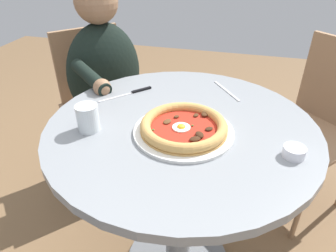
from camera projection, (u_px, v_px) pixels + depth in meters
dining_table at (180, 167)px, 1.10m from camera, size 0.89×0.89×0.76m
pizza_on_plate at (184, 127)px, 0.94m from camera, size 0.31×0.31×0.04m
water_glass at (88, 120)px, 0.95m from camera, size 0.07×0.07×0.09m
steak_knife at (133, 92)px, 1.19m from camera, size 0.16×0.17×0.01m
ramekin_capers at (294, 151)px, 0.84m from camera, size 0.06×0.06×0.03m
fork_utensil at (227, 91)px, 1.20m from camera, size 0.12×0.16×0.00m
diner_person at (109, 108)px, 1.60m from camera, size 0.44×0.57×1.13m
cafe_chair_diner at (98, 94)px, 1.70m from camera, size 0.57×0.57×0.87m
cafe_chair_spare_near at (319, 115)px, 1.52m from camera, size 0.61×0.61×0.87m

